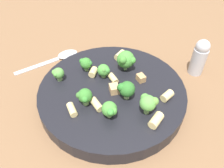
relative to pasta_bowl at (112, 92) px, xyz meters
name	(u,v)px	position (x,y,z in m)	size (l,w,h in m)	color
ground_plane	(112,98)	(0.00, 0.00, -0.02)	(2.00, 2.00, 0.00)	brown
pasta_bowl	(112,92)	(0.00, 0.00, 0.00)	(0.30, 0.30, 0.03)	black
broccoli_floret_0	(110,110)	(0.03, 0.07, 0.03)	(0.03, 0.03, 0.03)	#9EC175
broccoli_floret_1	(58,74)	(0.10, -0.06, 0.03)	(0.02, 0.02, 0.03)	#84AD60
broccoli_floret_2	(85,96)	(0.06, 0.02, 0.03)	(0.03, 0.03, 0.04)	#84AD60
broccoli_floret_3	(126,89)	(-0.02, 0.03, 0.04)	(0.03, 0.03, 0.04)	#9EC175
broccoli_floret_4	(148,102)	(-0.04, 0.08, 0.04)	(0.03, 0.03, 0.04)	#84AD60
broccoli_floret_5	(126,60)	(-0.05, -0.04, 0.04)	(0.04, 0.04, 0.05)	#84AD60
broccoli_floret_6	(86,63)	(0.03, -0.07, 0.03)	(0.03, 0.03, 0.03)	#84AD60
broccoli_floret_7	(104,70)	(0.00, -0.04, 0.03)	(0.03, 0.03, 0.03)	#84AD60
rigatoni_0	(72,110)	(0.09, 0.04, 0.02)	(0.01, 0.01, 0.03)	#E0C67F
rigatoni_1	(96,104)	(0.04, 0.04, 0.02)	(0.01, 0.01, 0.03)	#E0C67F
rigatoni_2	(167,96)	(-0.09, 0.06, 0.02)	(0.02, 0.02, 0.02)	#E0C67F
rigatoni_3	(93,72)	(0.02, -0.05, 0.02)	(0.02, 0.02, 0.02)	#E0C67F
rigatoni_4	(156,120)	(-0.04, 0.11, 0.02)	(0.02, 0.02, 0.03)	#E0C67F
rigatoni_5	(120,55)	(-0.05, -0.09, 0.02)	(0.02, 0.02, 0.03)	#E0C67F
rigatoni_6	(113,79)	(-0.01, -0.02, 0.02)	(0.01, 0.01, 0.03)	#E0C67F
chicken_chunk_0	(142,79)	(-0.06, 0.00, 0.02)	(0.02, 0.01, 0.01)	tan
chicken_chunk_1	(115,89)	(0.00, 0.01, 0.02)	(0.02, 0.02, 0.02)	tan
pepper_shaker	(199,57)	(-0.22, -0.01, 0.03)	(0.03, 0.03, 0.09)	#B2B2B7
spoon	(60,57)	(0.08, -0.18, -0.01)	(0.17, 0.06, 0.01)	silver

